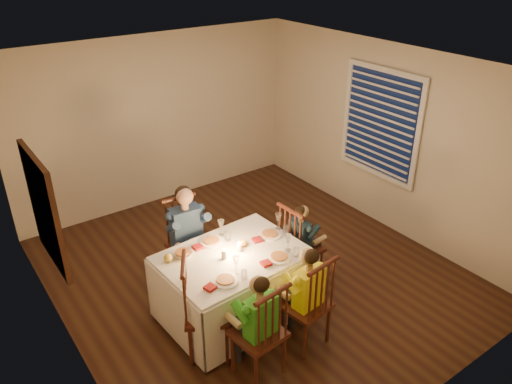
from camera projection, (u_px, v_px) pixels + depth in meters
ground at (254, 272)px, 6.33m from camera, size 5.00×5.00×0.00m
wall_left at (54, 244)px, 4.57m from camera, size 0.02×5.00×2.60m
wall_right at (386, 139)px, 6.90m from camera, size 0.02×5.00×2.60m
wall_back at (158, 121)px, 7.53m from camera, size 4.50×0.02×2.60m
ceiling at (254, 67)px, 5.13m from camera, size 5.00×5.00×0.00m
dining_table at (233, 272)px, 5.40m from camera, size 1.59×1.18×0.77m
chair_adult at (191, 280)px, 6.20m from camera, size 0.48×0.46×1.09m
chair_near_left at (258, 370)px, 4.91m from camera, size 0.49×0.47×1.09m
chair_near_right at (303, 340)px, 5.27m from camera, size 0.50×0.48×1.09m
chair_end at (299, 280)px, 6.19m from camera, size 0.45×0.47×1.09m
chair_extra at (210, 350)px, 5.16m from camera, size 0.61×0.62×1.12m
adult at (191, 280)px, 6.20m from camera, size 0.51×0.47×1.28m
child_green at (258, 370)px, 4.91m from camera, size 0.44×0.41×1.15m
child_yellow at (303, 340)px, 5.27m from camera, size 0.46×0.43×1.17m
child_teal at (299, 280)px, 6.19m from camera, size 0.34×0.36×1.06m
setting_adult at (212, 242)px, 5.49m from camera, size 0.27×0.27×0.02m
setting_green at (225, 281)px, 4.88m from camera, size 0.27×0.27×0.02m
setting_yellow at (279, 257)px, 5.23m from camera, size 0.27×0.27×0.02m
setting_teal at (270, 235)px, 5.62m from camera, size 0.27×0.27×0.02m
candle_left at (224, 254)px, 5.21m from camera, size 0.06×0.06×0.10m
candle_right at (239, 248)px, 5.32m from camera, size 0.06×0.06×0.10m
squash at (168, 258)px, 5.16m from camera, size 0.09×0.09×0.09m
orange_fruit at (243, 243)px, 5.41m from camera, size 0.08×0.08×0.08m
serving_bowl at (183, 255)px, 5.25m from camera, size 0.26×0.26×0.05m
wall_mirror at (45, 211)px, 4.71m from camera, size 0.06×0.95×1.15m
window_blinds at (380, 124)px, 6.86m from camera, size 0.07×1.34×1.54m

